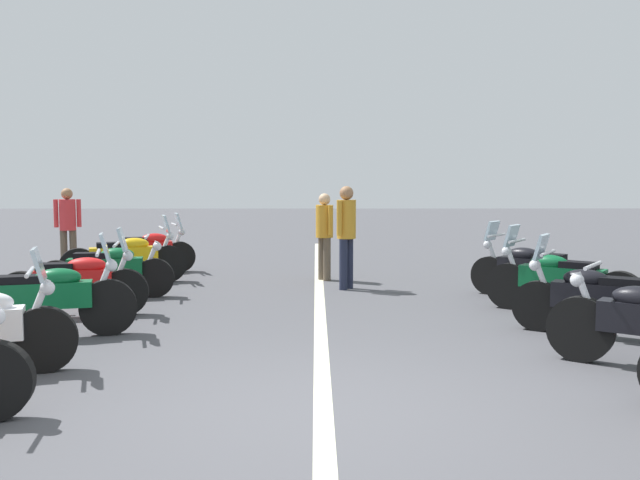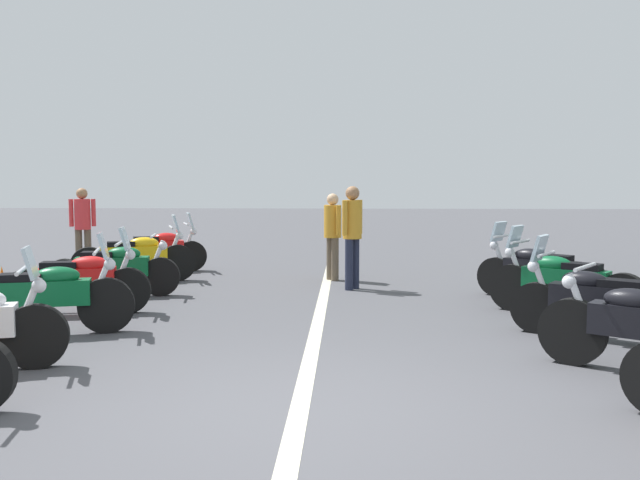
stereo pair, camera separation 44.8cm
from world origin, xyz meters
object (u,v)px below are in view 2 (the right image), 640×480
Objects in this scene: motorcycle_left_row_2 at (45,296)px; bystander_2 at (333,230)px; traffic_cone_2 at (3,293)px; bystander_1 at (83,222)px; motorcycle_left_row_6 at (159,250)px; traffic_cone_1 at (2,288)px; motorcycle_left_row_5 at (136,256)px; motorcycle_right_row_4 at (539,271)px; motorcycle_right_row_2 at (597,301)px; motorcycle_right_row_3 at (563,282)px; motorcycle_left_row_4 at (114,269)px; bystander_0 at (352,229)px; motorcycle_left_row_3 at (79,281)px.

bystander_2 is at bearing 39.05° from motorcycle_left_row_2.
bystander_1 is (4.69, 0.70, 0.70)m from traffic_cone_2.
motorcycle_left_row_2 reaches higher than motorcycle_left_row_6.
motorcycle_left_row_5 is at bearing -24.36° from traffic_cone_1.
motorcycle_left_row_5 is 1.24× the size of motorcycle_right_row_4.
motorcycle_left_row_6 is 8.74m from motorcycle_right_row_2.
motorcycle_right_row_3 is 2.96× the size of traffic_cone_2.
bystander_1 reaches higher than motorcycle_left_row_4.
motorcycle_right_row_4 is 1.07× the size of bystander_2.
motorcycle_left_row_4 is 7.13m from motorcycle_right_row_2.
bystander_0 is at bearing 28.96° from motorcycle_left_row_2.
motorcycle_left_row_5 is at bearing 81.98° from motorcycle_left_row_3.
motorcycle_left_row_6 is (2.92, 0.09, 0.01)m from motorcycle_left_row_4.
bystander_0 is (2.22, 2.85, 0.56)m from motorcycle_right_row_3.
motorcycle_right_row_3 is 1.24m from motorcycle_right_row_4.
motorcycle_left_row_3 is at bearing -113.12° from bystander_0.
bystander_0 reaches higher than motorcycle_left_row_6.
traffic_cone_1 is (0.28, 7.92, -0.18)m from motorcycle_right_row_3.
traffic_cone_2 is at bearing -173.32° from bystander_2.
traffic_cone_2 is at bearing 22.75° from motorcycle_right_row_2.
motorcycle_left_row_4 is at bearing -108.72° from motorcycle_left_row_6.
motorcycle_left_row_6 is at bearing 76.39° from motorcycle_left_row_2.
motorcycle_left_row_4 is at bearing 79.77° from motorcycle_left_row_3.
motorcycle_left_row_2 reaches higher than motorcycle_left_row_4.
motorcycle_left_row_3 is 4.48m from bystander_0.
bystander_2 is at bearing 6.55° from motorcycle_right_row_4.
motorcycle_right_row_2 is (-2.70, -6.60, 0.01)m from motorcycle_left_row_4.
bystander_1 is at bearing 100.11° from motorcycle_left_row_3.
bystander_1 reaches higher than traffic_cone_1.
traffic_cone_2 is 4.79m from bystander_1.
bystander_2 reaches higher than motorcycle_left_row_3.
bystander_0 reaches higher than bystander_1.
bystander_0 reaches higher than motorcycle_left_row_5.
motorcycle_left_row_4 reaches higher than traffic_cone_1.
bystander_2 reaches higher than traffic_cone_1.
motorcycle_left_row_3 reaches higher than motorcycle_left_row_6.
bystander_0 is (3.63, -3.68, 0.56)m from motorcycle_left_row_2.
motorcycle_right_row_2 is (0.02, -6.49, -0.02)m from motorcycle_left_row_2.
motorcycle_left_row_2 is 0.98× the size of motorcycle_left_row_5.
bystander_0 is 1.04× the size of bystander_1.
bystander_0 is (0.91, -3.79, 0.58)m from motorcycle_left_row_4.
motorcycle_left_row_3 is at bearing -165.21° from bystander_2.
motorcycle_right_row_4 is 9.10m from bystander_1.
motorcycle_left_row_2 is at bearing 60.99° from motorcycle_right_row_4.
motorcycle_left_row_5 is 1.17× the size of motorcycle_right_row_2.
motorcycle_left_row_3 is at bearing -99.47° from motorcycle_left_row_4.
traffic_cone_1 is 4.40m from bystander_1.
bystander_2 is (-1.31, -5.22, -0.05)m from bystander_1.
motorcycle_left_row_6 is at bearing 80.66° from motorcycle_left_row_3.
motorcycle_left_row_6 is 1.04× the size of motorcycle_right_row_2.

